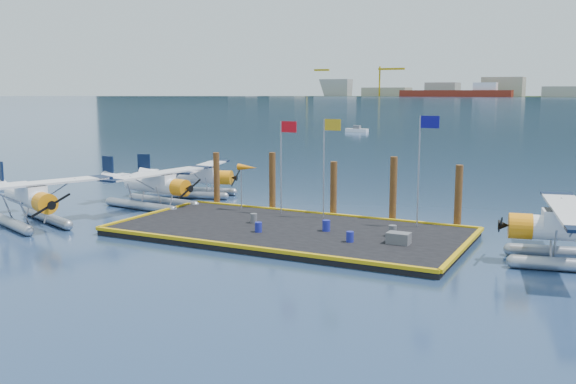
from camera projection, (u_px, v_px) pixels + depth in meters
The scene contains 21 objects.
ground at pixel (289, 235), 37.27m from camera, with size 4000.00×4000.00×0.00m, color navy.
dock at pixel (289, 232), 37.24m from camera, with size 20.00×10.00×0.40m, color black.
dock_bumpers at pixel (289, 227), 37.20m from camera, with size 20.25×10.25×0.18m, color #C69C0B, non-canonical shape.
seaplane_a at pixel (29, 201), 39.65m from camera, with size 9.47×10.03×3.63m.
seaplane_b at pixel (155, 187), 45.66m from camera, with size 8.87×9.79×3.46m.
seaplane_c at pixel (198, 179), 50.71m from camera, with size 8.51×9.22×3.27m.
drum_0 at pixel (254, 218), 38.72m from camera, with size 0.41×0.41×0.58m, color #55555A.
drum_1 at pixel (350, 237), 33.86m from camera, with size 0.40×0.40×0.56m, color navy.
drum_2 at pixel (326, 226), 36.48m from camera, with size 0.45×0.45×0.63m, color navy.
drum_3 at pixel (258, 227), 36.22m from camera, with size 0.40×0.40×0.57m, color navy.
drum_4 at pixel (392, 231), 35.17m from camera, with size 0.44×0.44×0.61m, color #55555A.
crate at pixel (399, 238), 33.46m from camera, with size 1.18×0.79×0.59m, color #55555A.
flagpole_red at pixel (284, 153), 40.96m from camera, with size 1.14×0.08×6.00m.
flagpole_yellow at pixel (327, 153), 39.60m from camera, with size 1.14×0.08×6.20m.
flagpole_blue at pixel (423, 154), 36.90m from camera, with size 1.14×0.08×6.50m.
windsock at pixel (247, 168), 42.36m from camera, with size 1.40×0.44×3.12m.
piling_0 at pixel (217, 181), 45.51m from camera, with size 0.44×0.44×4.00m, color #492914.
piling_1 at pixel (272, 183), 43.49m from camera, with size 0.44×0.44×4.20m, color #492914.
piling_2 at pixel (334, 191), 41.51m from camera, with size 0.44×0.44×3.80m, color #492914.
piling_3 at pixel (393, 191), 39.69m from camera, with size 0.44×0.44×4.30m, color #492914.
piling_4 at pixel (458, 199), 37.92m from camera, with size 0.44×0.44×4.00m, color #492914.
Camera 1 is at (16.40, -32.52, 8.31)m, focal length 40.00 mm.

